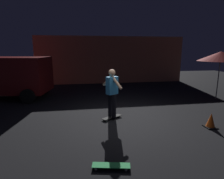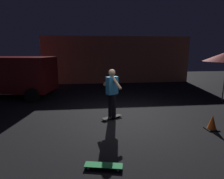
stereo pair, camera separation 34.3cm
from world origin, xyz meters
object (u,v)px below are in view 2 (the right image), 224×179
skateboard_spare (104,166)px  traffic_cone (212,123)px  skater (112,90)px  parked_van (7,74)px  skateboard_ridden (112,117)px

skateboard_spare → traffic_cone: traffic_cone is taller
skater → traffic_cone: size_ratio=3.63×
parked_van → skateboard_ridden: (4.95, -3.82, -1.11)m
traffic_cone → parked_van: bearing=147.2°
skateboard_spare → skater: (0.49, 2.79, 0.98)m
parked_van → skateboard_ridden: size_ratio=6.29×
skateboard_ridden → skateboard_spare: 2.84m
skateboard_ridden → skateboard_spare: (-0.49, -2.79, 0.00)m
parked_van → skateboard_ridden: bearing=-37.7°
skateboard_spare → parked_van: bearing=124.0°
skateboard_spare → traffic_cone: 3.73m
skateboard_spare → skater: skater is taller
skater → traffic_cone: (2.91, -1.25, -0.83)m
parked_van → skater: 6.26m
skateboard_spare → traffic_cone: bearing=24.4°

